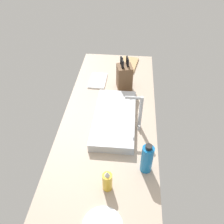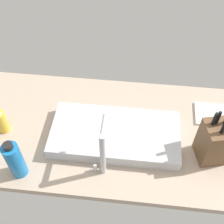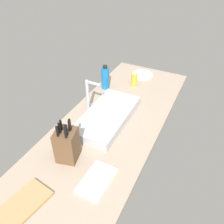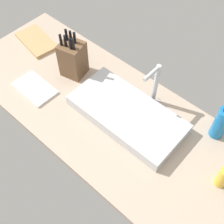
{
  "view_description": "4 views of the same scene",
  "coord_description": "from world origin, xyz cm",
  "px_view_note": "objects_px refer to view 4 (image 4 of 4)",
  "views": [
    {
      "loc": [
        126.35,
        13.91,
        121.79
      ],
      "look_at": [
        3.9,
        2.43,
        12.57
      ],
      "focal_mm": 37.99,
      "sensor_mm": 36.0,
      "label": 1
    },
    {
      "loc": [
        -3.23,
        81.74,
        116.27
      ],
      "look_at": [
        6.1,
        -3.41,
        13.27
      ],
      "focal_mm": 46.82,
      "sensor_mm": 36.0,
      "label": 2
    },
    {
      "loc": [
        -113.39,
        -56.68,
        110.03
      ],
      "look_at": [
        4.24,
        0.82,
        10.9
      ],
      "focal_mm": 37.48,
      "sensor_mm": 36.0,
      "label": 3
    },
    {
      "loc": [
        55.59,
        -64.83,
        126.49
      ],
      "look_at": [
        -1.28,
        -1.38,
        9.47
      ],
      "focal_mm": 47.15,
      "sensor_mm": 36.0,
      "label": 4
    }
  ],
  "objects_px": {
    "sink_basin": "(127,114)",
    "cutting_board": "(36,41)",
    "knife_block": "(73,59)",
    "water_bottle": "(221,123)",
    "dish_towel": "(35,88)",
    "faucet": "(155,83)",
    "soap_bottle": "(224,176)"
  },
  "relations": [
    {
      "from": "sink_basin",
      "to": "cutting_board",
      "type": "height_order",
      "value": "sink_basin"
    },
    {
      "from": "knife_block",
      "to": "cutting_board",
      "type": "relative_size",
      "value": 0.98
    },
    {
      "from": "sink_basin",
      "to": "dish_towel",
      "type": "height_order",
      "value": "sink_basin"
    },
    {
      "from": "faucet",
      "to": "soap_bottle",
      "type": "relative_size",
      "value": 1.8
    },
    {
      "from": "faucet",
      "to": "dish_towel",
      "type": "height_order",
      "value": "faucet"
    },
    {
      "from": "faucet",
      "to": "knife_block",
      "type": "relative_size",
      "value": 0.96
    },
    {
      "from": "sink_basin",
      "to": "cutting_board",
      "type": "bearing_deg",
      "value": 175.29
    },
    {
      "from": "faucet",
      "to": "cutting_board",
      "type": "relative_size",
      "value": 0.94
    },
    {
      "from": "dish_towel",
      "to": "cutting_board",
      "type": "bearing_deg",
      "value": 139.19
    },
    {
      "from": "faucet",
      "to": "water_bottle",
      "type": "distance_m",
      "value": 0.36
    },
    {
      "from": "soap_bottle",
      "to": "knife_block",
      "type": "bearing_deg",
      "value": 177.74
    },
    {
      "from": "sink_basin",
      "to": "water_bottle",
      "type": "height_order",
      "value": "water_bottle"
    },
    {
      "from": "dish_towel",
      "to": "water_bottle",
      "type": "bearing_deg",
      "value": 24.63
    },
    {
      "from": "knife_block",
      "to": "dish_towel",
      "type": "bearing_deg",
      "value": -120.73
    },
    {
      "from": "sink_basin",
      "to": "cutting_board",
      "type": "relative_size",
      "value": 2.11
    },
    {
      "from": "knife_block",
      "to": "soap_bottle",
      "type": "bearing_deg",
      "value": -15.73
    },
    {
      "from": "sink_basin",
      "to": "dish_towel",
      "type": "relative_size",
      "value": 2.48
    },
    {
      "from": "cutting_board",
      "to": "water_bottle",
      "type": "distance_m",
      "value": 1.19
    },
    {
      "from": "cutting_board",
      "to": "water_bottle",
      "type": "bearing_deg",
      "value": 7.28
    },
    {
      "from": "soap_bottle",
      "to": "dish_towel",
      "type": "bearing_deg",
      "value": -169.23
    },
    {
      "from": "water_bottle",
      "to": "dish_towel",
      "type": "distance_m",
      "value": 0.98
    },
    {
      "from": "knife_block",
      "to": "sink_basin",
      "type": "bearing_deg",
      "value": -19.32
    },
    {
      "from": "water_bottle",
      "to": "dish_towel",
      "type": "xyz_separation_m",
      "value": [
        -0.89,
        -0.41,
        -0.09
      ]
    },
    {
      "from": "knife_block",
      "to": "cutting_board",
      "type": "xyz_separation_m",
      "value": [
        -0.37,
        0.02,
        -0.1
      ]
    },
    {
      "from": "water_bottle",
      "to": "sink_basin",
      "type": "bearing_deg",
      "value": -150.74
    },
    {
      "from": "knife_block",
      "to": "dish_towel",
      "type": "distance_m",
      "value": 0.26
    },
    {
      "from": "faucet",
      "to": "cutting_board",
      "type": "distance_m",
      "value": 0.85
    },
    {
      "from": "cutting_board",
      "to": "water_bottle",
      "type": "xyz_separation_m",
      "value": [
        1.18,
        0.15,
        0.09
      ]
    },
    {
      "from": "knife_block",
      "to": "water_bottle",
      "type": "distance_m",
      "value": 0.83
    },
    {
      "from": "faucet",
      "to": "dish_towel",
      "type": "bearing_deg",
      "value": -146.43
    },
    {
      "from": "faucet",
      "to": "cutting_board",
      "type": "height_order",
      "value": "faucet"
    },
    {
      "from": "sink_basin",
      "to": "dish_towel",
      "type": "bearing_deg",
      "value": -159.2
    }
  ]
}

